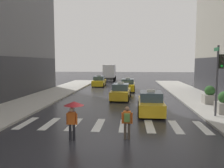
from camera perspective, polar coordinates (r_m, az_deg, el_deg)
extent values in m
plane|color=#26262B|center=(10.88, -1.71, -14.91)|extent=(160.00, 160.00, 0.00)
cube|color=silver|center=(15.18, -21.23, -9.33)|extent=(0.50, 2.80, 0.01)
cube|color=silver|center=(14.57, -15.71, -9.77)|extent=(0.50, 2.80, 0.01)
cube|color=silver|center=(14.11, -9.74, -10.15)|extent=(0.50, 2.80, 0.01)
cube|color=silver|center=(13.80, -3.44, -10.43)|extent=(0.50, 2.80, 0.01)
cube|color=silver|center=(13.66, 3.09, -10.60)|extent=(0.50, 2.80, 0.01)
cube|color=silver|center=(13.70, 9.66, -10.63)|extent=(0.50, 2.80, 0.01)
cube|color=silver|center=(13.91, 16.12, -10.52)|extent=(0.50, 2.80, 0.01)
cube|color=silver|center=(14.28, 22.31, -10.30)|extent=(0.50, 2.80, 0.01)
cylinder|color=#47474C|center=(16.55, 25.42, 0.67)|extent=(0.14, 0.14, 4.80)
cube|color=black|center=(16.58, 26.33, 5.23)|extent=(0.30, 0.26, 0.95)
sphere|color=#28231E|center=(16.45, 26.55, 6.27)|extent=(0.17, 0.17, 0.17)
sphere|color=#28231E|center=(16.45, 26.50, 5.23)|extent=(0.17, 0.17, 0.17)
sphere|color=green|center=(16.45, 26.46, 4.18)|extent=(0.17, 0.17, 0.17)
cube|color=#196638|center=(16.68, 25.35, 8.11)|extent=(0.04, 0.84, 0.24)
cube|color=gold|center=(17.02, 9.93, -5.51)|extent=(1.92, 4.55, 0.84)
cube|color=#384C5B|center=(16.79, 9.99, -3.10)|extent=(1.66, 2.14, 0.64)
cube|color=silver|center=(16.74, 10.01, -1.71)|extent=(0.61, 0.26, 0.18)
cylinder|color=black|center=(18.36, 7.00, -5.39)|extent=(0.24, 0.67, 0.66)
cylinder|color=black|center=(18.45, 12.34, -5.42)|extent=(0.24, 0.67, 0.66)
cylinder|color=black|center=(15.72, 7.05, -7.25)|extent=(0.24, 0.67, 0.66)
cylinder|color=black|center=(15.82, 13.31, -7.27)|extent=(0.24, 0.67, 0.66)
cube|color=#F2EAB2|center=(19.22, 7.66, -4.08)|extent=(0.20, 0.05, 0.14)
cube|color=#F2EAB2|center=(19.28, 11.42, -4.11)|extent=(0.20, 0.05, 0.14)
cube|color=gold|center=(23.12, 2.27, -2.51)|extent=(2.03, 4.59, 0.84)
cube|color=#384C5B|center=(22.93, 2.26, -0.71)|extent=(1.71, 2.18, 0.64)
cube|color=silver|center=(22.89, 2.26, 0.31)|extent=(0.61, 0.27, 0.18)
cylinder|color=black|center=(24.58, 0.61, -2.57)|extent=(0.25, 0.67, 0.66)
cylinder|color=black|center=(24.42, 4.60, -2.64)|extent=(0.25, 0.67, 0.66)
cylinder|color=black|center=(21.94, -0.32, -3.55)|extent=(0.25, 0.67, 0.66)
cylinder|color=black|center=(21.76, 4.15, -3.65)|extent=(0.25, 0.67, 0.66)
cube|color=#F2EAB2|center=(25.42, 1.39, -1.68)|extent=(0.20, 0.05, 0.14)
cube|color=#F2EAB2|center=(25.31, 4.22, -1.72)|extent=(0.20, 0.05, 0.14)
cube|color=yellow|center=(29.88, 4.09, -0.69)|extent=(1.86, 4.52, 0.84)
cube|color=#384C5B|center=(29.71, 4.09, 0.71)|extent=(1.63, 2.12, 0.64)
cube|color=silver|center=(29.68, 4.09, 1.50)|extent=(0.60, 0.25, 0.18)
cylinder|color=black|center=(31.28, 2.59, -0.82)|extent=(0.23, 0.66, 0.66)
cylinder|color=black|center=(31.23, 5.73, -0.86)|extent=(0.23, 0.66, 0.66)
cylinder|color=black|center=(28.61, 2.29, -1.42)|extent=(0.23, 0.66, 0.66)
cylinder|color=black|center=(28.55, 5.71, -1.46)|extent=(0.23, 0.66, 0.66)
cube|color=#F2EAB2|center=(32.16, 3.09, -0.16)|extent=(0.20, 0.04, 0.14)
cube|color=#F2EAB2|center=(32.12, 5.33, -0.19)|extent=(0.20, 0.04, 0.14)
cube|color=yellow|center=(35.86, -3.32, 0.36)|extent=(1.82, 4.51, 0.84)
cube|color=#384C5B|center=(35.71, -3.34, 1.53)|extent=(1.61, 2.11, 0.64)
cube|color=silver|center=(35.68, -3.35, 2.18)|extent=(0.60, 0.24, 0.18)
cylinder|color=black|center=(37.34, -4.32, 0.20)|extent=(0.22, 0.66, 0.66)
cylinder|color=black|center=(37.11, -1.71, 0.18)|extent=(0.22, 0.66, 0.66)
cylinder|color=black|center=(34.69, -5.03, -0.21)|extent=(0.22, 0.66, 0.66)
cylinder|color=black|center=(34.44, -2.22, -0.24)|extent=(0.22, 0.66, 0.66)
cube|color=#F2EAB2|center=(38.19, -3.77, 0.74)|extent=(0.20, 0.04, 0.14)
cube|color=#F2EAB2|center=(38.02, -1.89, 0.72)|extent=(0.20, 0.04, 0.14)
cube|color=#2D2D2D|center=(46.18, -0.60, 1.64)|extent=(1.91, 6.63, 0.40)
cube|color=silver|center=(49.40, -0.28, 3.35)|extent=(2.13, 1.83, 2.10)
cube|color=#384C5B|center=(50.30, -0.20, 3.81)|extent=(1.89, 0.07, 0.95)
cube|color=silver|center=(45.20, -0.70, 3.40)|extent=(2.28, 4.84, 2.50)
cylinder|color=black|center=(49.36, -1.46, 1.66)|extent=(0.30, 0.90, 0.90)
cylinder|color=black|center=(49.21, 0.86, 1.65)|extent=(0.30, 0.90, 0.90)
cylinder|color=black|center=(44.86, -2.02, 1.26)|extent=(0.30, 0.90, 0.90)
cylinder|color=black|center=(44.69, 0.53, 1.25)|extent=(0.30, 0.90, 0.90)
cylinder|color=black|center=(11.24, -10.71, -12.11)|extent=(0.14, 0.14, 0.82)
cylinder|color=black|center=(11.19, -9.80, -12.17)|extent=(0.14, 0.14, 0.82)
cube|color=#BF5119|center=(11.02, -10.32, -8.62)|extent=(0.36, 0.24, 0.60)
sphere|color=beige|center=(10.93, -10.36, -6.49)|extent=(0.22, 0.22, 0.22)
cylinder|color=#BF5119|center=(11.10, -11.48, -8.81)|extent=(0.09, 0.09, 0.55)
cylinder|color=#BF5119|center=(10.98, -9.15, -8.93)|extent=(0.09, 0.09, 0.55)
cylinder|color=#4C4C4C|center=(10.92, -9.74, -7.13)|extent=(0.02, 0.02, 1.00)
cone|color=maroon|center=(10.84, -9.78, -4.96)|extent=(0.96, 0.96, 0.20)
cylinder|color=#473D33|center=(11.24, 3.42, -12.02)|extent=(0.14, 0.14, 0.82)
cylinder|color=#473D33|center=(11.24, 4.36, -12.03)|extent=(0.14, 0.14, 0.82)
cube|color=#BF5119|center=(11.05, 3.92, -8.51)|extent=(0.36, 0.24, 0.60)
sphere|color=brown|center=(10.95, 3.93, -6.38)|extent=(0.22, 0.22, 0.22)
cylinder|color=#BF5119|center=(11.07, 2.71, -8.75)|extent=(0.09, 0.09, 0.55)
cylinder|color=#BF5119|center=(11.06, 5.12, -8.78)|extent=(0.09, 0.09, 0.55)
cube|color=#4C7233|center=(10.83, 3.89, -8.69)|extent=(0.28, 0.18, 0.40)
cube|color=#A8A399|center=(18.00, 26.96, -5.47)|extent=(1.10, 1.10, 0.80)
cube|color=#A8A399|center=(21.68, 23.83, -3.55)|extent=(1.10, 1.10, 0.80)
sphere|color=#33662D|center=(21.58, 23.91, -1.59)|extent=(0.90, 0.90, 0.90)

